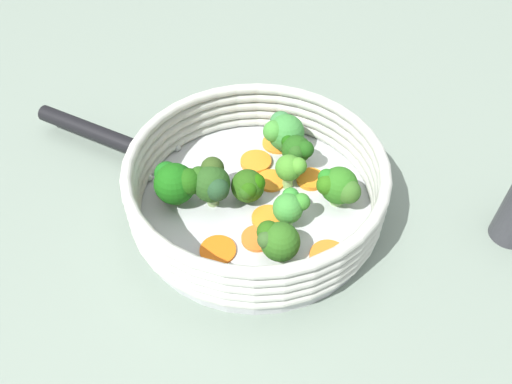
% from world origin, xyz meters
% --- Properties ---
extents(ground_plane, '(4.00, 4.00, 0.00)m').
position_xyz_m(ground_plane, '(0.00, 0.00, 0.00)').
color(ground_plane, slate).
extents(skillet, '(0.28, 0.28, 0.02)m').
position_xyz_m(skillet, '(0.00, 0.00, 0.01)').
color(skillet, '#B2B5B7').
rests_on(skillet, ground_plane).
extents(skillet_rim_wall, '(0.29, 0.29, 0.06)m').
position_xyz_m(skillet_rim_wall, '(0.00, 0.00, 0.05)').
color(skillet_rim_wall, '#B9BBB1').
rests_on(skillet_rim_wall, skillet).
extents(skillet_handle, '(0.08, 0.18, 0.02)m').
position_xyz_m(skillet_handle, '(-0.07, 0.22, 0.03)').
color(skillet_handle, black).
rests_on(skillet_handle, skillet).
extents(skillet_rivet_left, '(0.01, 0.01, 0.01)m').
position_xyz_m(skillet_rivet_left, '(-0.01, 0.13, 0.02)').
color(skillet_rivet_left, '#ADB3B3').
rests_on(skillet_rivet_left, skillet).
extents(skillet_rivet_right, '(0.01, 0.01, 0.01)m').
position_xyz_m(skillet_rivet_right, '(-0.07, 0.11, 0.02)').
color(skillet_rivet_right, '#AEB8B4').
rests_on(skillet_rivet_right, skillet).
extents(carrot_slice_0, '(0.06, 0.06, 0.00)m').
position_xyz_m(carrot_slice_0, '(0.00, -0.11, 0.02)').
color(carrot_slice_0, orange).
rests_on(carrot_slice_0, skillet).
extents(carrot_slice_1, '(0.05, 0.05, 0.00)m').
position_xyz_m(carrot_slice_1, '(-0.08, -0.02, 0.02)').
color(carrot_slice_1, orange).
rests_on(carrot_slice_1, skillet).
extents(carrot_slice_2, '(0.05, 0.05, 0.00)m').
position_xyz_m(carrot_slice_2, '(-0.06, 0.08, 0.02)').
color(carrot_slice_2, orange).
rests_on(carrot_slice_2, skillet).
extents(carrot_slice_3, '(0.04, 0.04, 0.01)m').
position_xyz_m(carrot_slice_3, '(0.07, -0.02, 0.02)').
color(carrot_slice_3, orange).
rests_on(carrot_slice_3, skillet).
extents(carrot_slice_4, '(0.04, 0.04, 0.00)m').
position_xyz_m(carrot_slice_4, '(-0.04, -0.04, 0.02)').
color(carrot_slice_4, orange).
rests_on(carrot_slice_4, skillet).
extents(carrot_slice_5, '(0.04, 0.04, 0.01)m').
position_xyz_m(carrot_slice_5, '(0.04, 0.04, 0.02)').
color(carrot_slice_5, orange).
rests_on(carrot_slice_5, skillet).
extents(carrot_slice_6, '(0.04, 0.04, 0.00)m').
position_xyz_m(carrot_slice_6, '(-0.01, -0.03, 0.02)').
color(carrot_slice_6, orange).
rests_on(carrot_slice_6, skillet).
extents(carrot_slice_7, '(0.05, 0.05, 0.00)m').
position_xyz_m(carrot_slice_7, '(0.09, 0.05, 0.02)').
color(carrot_slice_7, orange).
rests_on(carrot_slice_7, skillet).
extents(carrot_slice_8, '(0.05, 0.05, 0.00)m').
position_xyz_m(carrot_slice_8, '(0.03, 0.01, 0.02)').
color(carrot_slice_8, orange).
rests_on(carrot_slice_8, skillet).
extents(broccoli_floret_0, '(0.05, 0.05, 0.05)m').
position_xyz_m(broccoli_floret_0, '(-0.04, 0.03, 0.05)').
color(broccoli_floret_0, '#7C985B').
rests_on(broccoli_floret_0, skillet).
extents(broccoli_floret_1, '(0.04, 0.05, 0.05)m').
position_xyz_m(broccoli_floret_1, '(-0.04, -0.07, 0.04)').
color(broccoli_floret_1, '#779957').
rests_on(broccoli_floret_1, skillet).
extents(broccoli_floret_2, '(0.05, 0.05, 0.05)m').
position_xyz_m(broccoli_floret_2, '(0.09, 0.04, 0.05)').
color(broccoli_floret_2, '#5F9056').
rests_on(broccoli_floret_2, skillet).
extents(broccoli_floret_3, '(0.04, 0.04, 0.04)m').
position_xyz_m(broccoli_floret_3, '(-0.01, 0.00, 0.04)').
color(broccoli_floret_3, '#80A465').
rests_on(broccoli_floret_3, skillet).
extents(broccoli_floret_4, '(0.03, 0.04, 0.05)m').
position_xyz_m(broccoli_floret_4, '(0.05, -0.01, 0.05)').
color(broccoli_floret_4, '#84B05C').
rests_on(broccoli_floret_4, skillet).
extents(broccoli_floret_5, '(0.05, 0.05, 0.05)m').
position_xyz_m(broccoli_floret_5, '(0.06, -0.07, 0.05)').
color(broccoli_floret_5, '#8CB76F').
rests_on(broccoli_floret_5, skillet).
extents(broccoli_floret_6, '(0.05, 0.06, 0.05)m').
position_xyz_m(broccoli_floret_6, '(-0.06, 0.06, 0.05)').
color(broccoli_floret_6, '#618549').
rests_on(broccoli_floret_6, skillet).
extents(broccoli_floret_7, '(0.04, 0.03, 0.04)m').
position_xyz_m(broccoli_floret_7, '(0.01, -0.05, 0.04)').
color(broccoli_floret_7, '#7FB76F').
rests_on(broccoli_floret_7, skillet).
extents(broccoli_floret_8, '(0.04, 0.04, 0.05)m').
position_xyz_m(broccoli_floret_8, '(0.07, 0.00, 0.05)').
color(broccoli_floret_8, olive).
rests_on(broccoli_floret_8, skillet).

